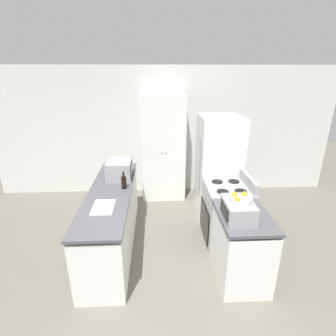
{
  "coord_description": "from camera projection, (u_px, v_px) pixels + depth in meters",
  "views": [
    {
      "loc": [
        -0.19,
        -2.13,
        2.5
      ],
      "look_at": [
        0.0,
        1.74,
        1.05
      ],
      "focal_mm": 28.0,
      "sensor_mm": 36.0,
      "label": 1
    }
  ],
  "objects": [
    {
      "name": "counter_right",
      "position": [
        241.0,
        248.0,
        3.25
      ],
      "size": [
        0.6,
        0.84,
        0.9
      ],
      "color": "silver",
      "rests_on": "ground_plane"
    },
    {
      "name": "stove",
      "position": [
        226.0,
        213.0,
        3.99
      ],
      "size": [
        0.66,
        0.72,
        1.06
      ],
      "color": "#9E9EA3",
      "rests_on": "ground_plane"
    },
    {
      "name": "counter_left",
      "position": [
        112.0,
        219.0,
        3.87
      ],
      "size": [
        0.6,
        2.33,
        0.9
      ],
      "color": "silver",
      "rests_on": "ground_plane"
    },
    {
      "name": "cutting_board",
      "position": [
        104.0,
        207.0,
        3.24
      ],
      "size": [
        0.26,
        0.37,
        0.02
      ],
      "color": "silver",
      "rests_on": "counter_left"
    },
    {
      "name": "refrigerator",
      "position": [
        218.0,
        168.0,
        4.57
      ],
      "size": [
        0.72,
        0.77,
        1.8
      ],
      "color": "white",
      "rests_on": "ground_plane"
    },
    {
      "name": "microwave",
      "position": [
        120.0,
        169.0,
        4.13
      ],
      "size": [
        0.38,
        0.48,
        0.28
      ],
      "color": "#939399",
      "rests_on": "counter_left"
    },
    {
      "name": "toaster_oven",
      "position": [
        238.0,
        210.0,
        2.97
      ],
      "size": [
        0.32,
        0.45,
        0.22
      ],
      "color": "#939399",
      "rests_on": "counter_right"
    },
    {
      "name": "ground_plane",
      "position": [
        176.0,
        313.0,
        2.87
      ],
      "size": [
        14.0,
        14.0,
        0.0
      ],
      "primitive_type": "plane",
      "color": "#666056"
    },
    {
      "name": "wine_bottle",
      "position": [
        124.0,
        182.0,
        3.74
      ],
      "size": [
        0.07,
        0.07,
        0.26
      ],
      "color": "black",
      "rests_on": "counter_left"
    },
    {
      "name": "fruit_bowl",
      "position": [
        240.0,
        199.0,
        2.92
      ],
      "size": [
        0.25,
        0.25,
        0.1
      ],
      "color": "silver",
      "rests_on": "toaster_oven"
    },
    {
      "name": "pantry_cabinet",
      "position": [
        163.0,
        148.0,
        5.21
      ],
      "size": [
        0.85,
        0.54,
        2.09
      ],
      "color": "silver",
      "rests_on": "ground_plane"
    },
    {
      "name": "wall_back",
      "position": [
        165.0,
        132.0,
        5.41
      ],
      "size": [
        7.0,
        0.06,
        2.6
      ],
      "color": "silver",
      "rests_on": "ground_plane"
    }
  ]
}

